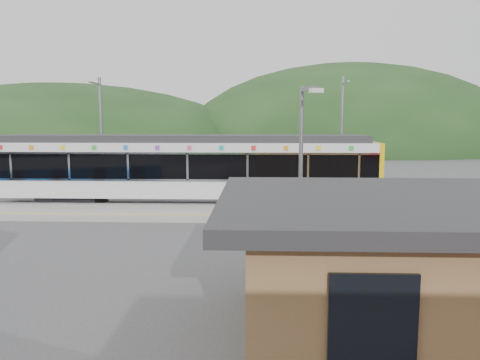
{
  "coord_description": "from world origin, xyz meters",
  "views": [
    {
      "loc": [
        2.18,
        -18.61,
        4.57
      ],
      "look_at": [
        1.44,
        1.0,
        2.03
      ],
      "focal_mm": 35.0,
      "sensor_mm": 36.0,
      "label": 1
    }
  ],
  "objects": [
    {
      "name": "station_shelter",
      "position": [
        6.0,
        -9.01,
        1.55
      ],
      "size": [
        9.2,
        6.2,
        3.0
      ],
      "color": "olive",
      "rests_on": "ground"
    },
    {
      "name": "train",
      "position": [
        -1.8,
        6.0,
        2.06
      ],
      "size": [
        20.44,
        3.01,
        3.74
      ],
      "color": "black",
      "rests_on": "ground"
    },
    {
      "name": "yellow_line",
      "position": [
        0.0,
        2.0,
        0.3
      ],
      "size": [
        26.0,
        0.1,
        0.01
      ],
      "primitive_type": "cube",
      "color": "yellow",
      "rests_on": "platform"
    },
    {
      "name": "hills",
      "position": [
        6.19,
        5.29,
        0.0
      ],
      "size": [
        146.0,
        149.0,
        26.0
      ],
      "color": "#1E3D19",
      "rests_on": "ground"
    },
    {
      "name": "catenary_mast_east",
      "position": [
        7.0,
        8.56,
        3.65
      ],
      "size": [
        0.18,
        1.8,
        7.0
      ],
      "color": "slate",
      "rests_on": "ground"
    },
    {
      "name": "catenary_mast_west",
      "position": [
        -7.0,
        8.56,
        3.65
      ],
      "size": [
        0.18,
        1.8,
        7.0
      ],
      "color": "slate",
      "rests_on": "ground"
    },
    {
      "name": "ground",
      "position": [
        0.0,
        0.0,
        0.0
      ],
      "size": [
        120.0,
        120.0,
        0.0
      ],
      "primitive_type": "plane",
      "color": "#4C4C4F",
      "rests_on": "ground"
    },
    {
      "name": "lamp_post",
      "position": [
        3.42,
        -5.34,
        3.29
      ],
      "size": [
        0.45,
        1.03,
        5.5
      ],
      "rotation": [
        0.0,
        0.0,
        0.38
      ],
      "color": "slate",
      "rests_on": "ground"
    },
    {
      "name": "platform",
      "position": [
        0.0,
        3.3,
        0.15
      ],
      "size": [
        26.0,
        3.2,
        0.3
      ],
      "primitive_type": "cube",
      "color": "#9E9E99",
      "rests_on": "ground"
    }
  ]
}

